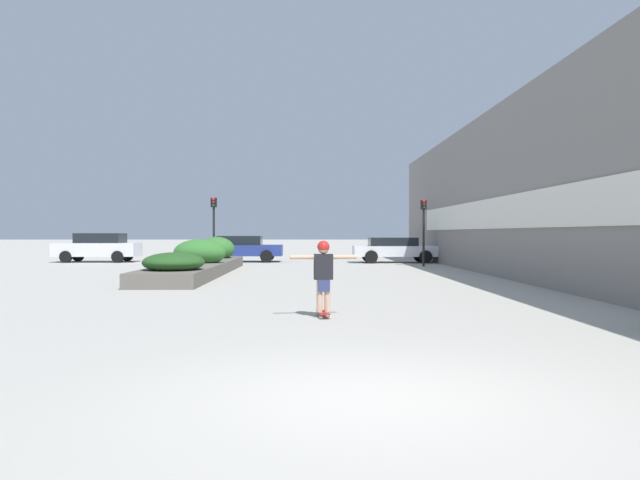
# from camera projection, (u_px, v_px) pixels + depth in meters

# --- Properties ---
(ground_plane) EXTENTS (300.00, 300.00, 0.00)m
(ground_plane) POSITION_uv_depth(u_px,v_px,m) (374.00, 397.00, 6.18)
(ground_plane) COLOR #ADA89E
(building_wall_right) EXTENTS (0.67, 40.44, 6.40)m
(building_wall_right) POSITION_uv_depth(u_px,v_px,m) (505.00, 191.00, 23.05)
(building_wall_right) COLOR gray
(building_wall_right) RESTS_ON ground_plane
(planter_box) EXTENTS (2.14, 13.31, 1.45)m
(planter_box) POSITION_uv_depth(u_px,v_px,m) (199.00, 262.00, 24.71)
(planter_box) COLOR #605B54
(planter_box) RESTS_ON ground_plane
(skateboard) EXTENTS (0.28, 0.70, 0.10)m
(skateboard) POSITION_uv_depth(u_px,v_px,m) (323.00, 314.00, 12.05)
(skateboard) COLOR maroon
(skateboard) RESTS_ON ground_plane
(skateboarder) EXTENTS (1.29, 0.24, 1.38)m
(skateboarder) POSITION_uv_depth(u_px,v_px,m) (323.00, 269.00, 12.04)
(skateboarder) COLOR tan
(skateboarder) RESTS_ON skateboard
(car_leftmost) EXTENTS (3.86, 1.89, 1.59)m
(car_leftmost) POSITION_uv_depth(u_px,v_px,m) (578.00, 247.00, 35.88)
(car_leftmost) COLOR #BCBCC1
(car_leftmost) RESTS_ON ground_plane
(car_center_left) EXTENTS (4.55, 2.04, 1.62)m
(car_center_left) POSITION_uv_depth(u_px,v_px,m) (98.00, 247.00, 35.00)
(car_center_left) COLOR silver
(car_center_left) RESTS_ON ground_plane
(car_center_right) EXTENTS (4.72, 1.98, 1.38)m
(car_center_right) POSITION_uv_depth(u_px,v_px,m) (395.00, 249.00, 34.30)
(car_center_right) COLOR silver
(car_center_right) RESTS_ON ground_plane
(car_rightmost) EXTENTS (4.41, 2.04, 1.47)m
(car_rightmost) POSITION_uv_depth(u_px,v_px,m) (242.00, 248.00, 35.22)
(car_rightmost) COLOR navy
(car_rightmost) RESTS_ON ground_plane
(traffic_light_left) EXTENTS (0.28, 0.30, 3.33)m
(traffic_light_left) POSITION_uv_depth(u_px,v_px,m) (214.00, 220.00, 29.85)
(traffic_light_left) COLOR black
(traffic_light_left) RESTS_ON ground_plane
(traffic_light_right) EXTENTS (0.28, 0.30, 3.24)m
(traffic_light_right) POSITION_uv_depth(u_px,v_px,m) (424.00, 221.00, 30.40)
(traffic_light_right) COLOR black
(traffic_light_right) RESTS_ON ground_plane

